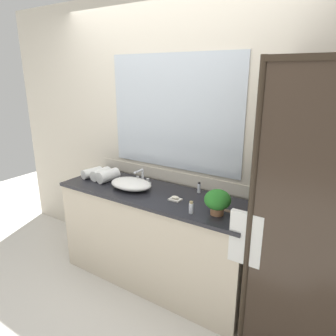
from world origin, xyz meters
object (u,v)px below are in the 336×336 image
(rolled_towel_middle, at_px, (101,174))
(potted_plant, at_px, (218,201))
(sink_basin, at_px, (131,184))
(amenity_bottle_shampoo, at_px, (191,208))
(soap_dish, at_px, (175,198))
(rolled_towel_far_edge, at_px, (108,176))
(rolled_towel_near_edge, at_px, (92,173))
(amenity_bottle_conditioner, at_px, (199,188))
(faucet, at_px, (142,178))

(rolled_towel_middle, bearing_deg, potted_plant, -5.00)
(sink_basin, height_order, amenity_bottle_shampoo, amenity_bottle_shampoo)
(soap_dish, distance_m, rolled_towel_far_edge, 0.79)
(sink_basin, distance_m, rolled_towel_near_edge, 0.53)
(rolled_towel_middle, bearing_deg, amenity_bottle_conditioner, 11.42)
(amenity_bottle_conditioner, height_order, rolled_towel_near_edge, same)
(rolled_towel_near_edge, distance_m, rolled_towel_far_edge, 0.22)
(rolled_towel_far_edge, bearing_deg, potted_plant, -4.63)
(sink_basin, xyz_separation_m, soap_dish, (0.48, -0.01, -0.03))
(amenity_bottle_shampoo, bearing_deg, rolled_towel_near_edge, 171.46)
(soap_dish, height_order, rolled_towel_middle, rolled_towel_middle)
(potted_plant, distance_m, amenity_bottle_conditioner, 0.45)
(soap_dish, xyz_separation_m, rolled_towel_middle, (-0.90, 0.06, 0.04))
(potted_plant, height_order, soap_dish, potted_plant)
(faucet, relative_size, rolled_towel_far_edge, 0.80)
(rolled_towel_near_edge, bearing_deg, rolled_towel_far_edge, 0.02)
(potted_plant, relative_size, amenity_bottle_conditioner, 2.08)
(potted_plant, bearing_deg, amenity_bottle_conditioner, 135.13)
(rolled_towel_middle, bearing_deg, sink_basin, -6.43)
(sink_basin, relative_size, soap_dish, 4.04)
(soap_dish, bearing_deg, sink_basin, 178.82)
(rolled_towel_middle, bearing_deg, soap_dish, -3.65)
(rolled_towel_middle, bearing_deg, rolled_towel_far_edge, -8.94)
(soap_dish, xyz_separation_m, amenity_bottle_conditioner, (0.09, 0.26, 0.03))
(faucet, height_order, rolled_towel_near_edge, faucet)
(rolled_towel_near_edge, bearing_deg, sink_basin, -3.24)
(amenity_bottle_shampoo, xyz_separation_m, rolled_towel_middle, (-1.13, 0.20, 0.01))
(potted_plant, bearing_deg, rolled_towel_near_edge, 176.10)
(faucet, bearing_deg, amenity_bottle_conditioner, 8.32)
(faucet, bearing_deg, rolled_towel_middle, -164.55)
(potted_plant, distance_m, soap_dish, 0.41)
(amenity_bottle_shampoo, bearing_deg, faucet, 155.65)
(potted_plant, bearing_deg, rolled_towel_far_edge, 175.37)
(sink_basin, bearing_deg, rolled_towel_middle, 173.57)
(faucet, distance_m, amenity_bottle_shampoo, 0.78)
(sink_basin, relative_size, amenity_bottle_conditioner, 4.26)
(soap_dish, distance_m, rolled_towel_near_edge, 1.01)
(rolled_towel_far_edge, bearing_deg, faucet, 23.26)
(rolled_towel_near_edge, bearing_deg, potted_plant, -3.90)
(soap_dish, relative_size, rolled_towel_middle, 0.47)
(sink_basin, bearing_deg, soap_dish, -1.18)
(faucet, xyz_separation_m, rolled_towel_near_edge, (-0.53, -0.13, -0.00))
(faucet, height_order, amenity_bottle_shampoo, faucet)
(amenity_bottle_conditioner, bearing_deg, rolled_towel_far_edge, -166.12)
(faucet, xyz_separation_m, soap_dish, (0.48, -0.17, -0.03))
(faucet, xyz_separation_m, rolled_towel_far_edge, (-0.31, -0.13, 0.01))
(soap_dish, relative_size, rolled_towel_near_edge, 0.50)
(potted_plant, height_order, rolled_towel_middle, potted_plant)
(amenity_bottle_conditioner, bearing_deg, potted_plant, -44.87)
(faucet, height_order, rolled_towel_far_edge, faucet)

